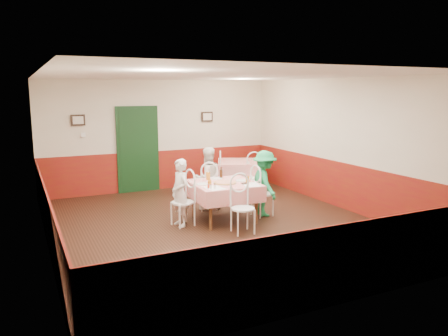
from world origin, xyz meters
name	(u,v)px	position (x,y,z in m)	size (l,w,h in m)	color
floor	(217,225)	(0.00, 0.00, 0.00)	(7.00, 7.00, 0.00)	black
ceiling	(216,75)	(0.00, 0.00, 2.80)	(7.00, 7.00, 0.00)	white
back_wall	(160,135)	(0.00, 3.50, 1.40)	(6.00, 0.10, 2.80)	beige
front_wall	(344,191)	(0.00, -3.50, 1.40)	(6.00, 0.10, 2.80)	beige
left_wall	(42,164)	(-3.00, 0.00, 1.40)	(0.10, 7.00, 2.80)	beige
right_wall	(344,144)	(3.00, 0.00, 1.40)	(0.10, 7.00, 2.80)	beige
wainscot_back	(161,170)	(0.00, 3.48, 0.50)	(6.00, 0.03, 1.00)	maroon
wainscot_front	(339,265)	(0.00, -3.48, 0.50)	(6.00, 0.03, 1.00)	maroon
wainscot_left	(47,219)	(-2.98, 0.00, 0.50)	(0.03, 7.00, 1.00)	maroon
wainscot_right	(341,185)	(2.98, 0.00, 0.50)	(0.03, 7.00, 1.00)	maroon
door	(138,150)	(-0.60, 3.45, 1.05)	(0.96, 0.06, 2.10)	black
picture_left	(78,120)	(-2.00, 3.45, 1.85)	(0.32, 0.03, 0.26)	black
picture_right	(207,117)	(1.30, 3.45, 1.85)	(0.32, 0.03, 0.26)	black
thermostat	(83,135)	(-1.90, 3.45, 1.50)	(0.10, 0.03, 0.10)	white
main_table	(224,202)	(0.26, 0.22, 0.38)	(1.22, 1.22, 0.77)	red
second_table	(240,176)	(1.78, 2.45, 0.38)	(1.12, 1.12, 0.77)	red
chair_left	(183,202)	(-0.59, 0.25, 0.45)	(0.42, 0.42, 0.90)	white
chair_right	(262,194)	(1.11, 0.19, 0.45)	(0.42, 0.42, 0.90)	white
chair_far	(208,189)	(0.29, 1.07, 0.45)	(0.42, 0.42, 0.90)	white
chair_near	(243,209)	(0.23, -0.63, 0.45)	(0.42, 0.42, 0.90)	white
chair_second_a	(213,175)	(1.03, 2.45, 0.45)	(0.42, 0.42, 0.90)	white
chair_second_b	(254,178)	(1.78, 1.70, 0.45)	(0.42, 0.42, 0.90)	white
pizza	(225,183)	(0.25, 0.16, 0.77)	(0.43, 0.43, 0.03)	#B74723
plate_left	(203,184)	(-0.19, 0.24, 0.77)	(0.25, 0.25, 0.01)	white
plate_right	(242,181)	(0.65, 0.22, 0.77)	(0.25, 0.25, 0.01)	white
plate_far	(216,178)	(0.28, 0.63, 0.77)	(0.25, 0.25, 0.01)	white
glass_a	(210,184)	(-0.16, -0.03, 0.82)	(0.07, 0.07, 0.13)	#BF7219
glass_b	(248,180)	(0.66, 0.00, 0.82)	(0.07, 0.07, 0.13)	#BF7219
glass_c	(208,176)	(0.10, 0.63, 0.84)	(0.08, 0.08, 0.16)	#BF7219
beer_bottle	(221,173)	(0.39, 0.64, 0.87)	(0.06, 0.06, 0.21)	#381C0A
shaker_a	(211,187)	(-0.21, -0.19, 0.81)	(0.04, 0.04, 0.09)	silver
shaker_b	(215,187)	(-0.13, -0.21, 0.81)	(0.04, 0.04, 0.09)	silver
shaker_c	(208,186)	(-0.22, -0.13, 0.81)	(0.04, 0.04, 0.09)	#B23319
menu_left	(214,188)	(-0.11, -0.14, 0.76)	(0.30, 0.40, 0.00)	white
menu_right	(251,185)	(0.64, -0.17, 0.76)	(0.30, 0.40, 0.00)	white
wallet	(245,183)	(0.56, -0.06, 0.77)	(0.11, 0.09, 0.02)	black
diner_left	(180,193)	(-0.64, 0.26, 0.64)	(0.47, 0.31, 1.28)	gray
diner_far	(207,179)	(0.29, 1.12, 0.67)	(0.66, 0.51, 1.35)	gray
diner_right	(265,183)	(1.16, 0.19, 0.67)	(0.87, 0.50, 1.34)	gray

